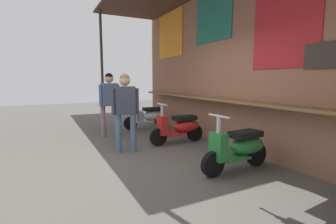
% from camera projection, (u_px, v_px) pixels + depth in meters
% --- Properties ---
extents(ground_plane, '(25.33, 25.33, 0.00)m').
position_uv_depth(ground_plane, '(156.00, 162.00, 4.52)').
color(ground_plane, '#56544F').
extents(market_stall_facade, '(9.04, 2.36, 3.77)m').
position_uv_depth(market_stall_facade, '(237.00, 52.00, 5.09)').
color(market_stall_facade, '#8C5B44').
rests_on(market_stall_facade, ground_plane).
extents(scooter_silver, '(0.49, 1.40, 0.97)m').
position_uv_depth(scooter_silver, '(149.00, 116.00, 7.56)').
color(scooter_silver, '#B2B5BA').
rests_on(scooter_silver, ground_plane).
extents(scooter_red, '(0.46, 1.40, 0.97)m').
position_uv_depth(scooter_red, '(180.00, 127.00, 5.83)').
color(scooter_red, red).
rests_on(scooter_red, ground_plane).
extents(scooter_green, '(0.48, 1.40, 0.97)m').
position_uv_depth(scooter_green, '(240.00, 147.00, 4.06)').
color(scooter_green, '#237533').
rests_on(scooter_green, ground_plane).
extents(shopper_with_handbag, '(0.31, 0.66, 1.63)m').
position_uv_depth(shopper_with_handbag, '(126.00, 105.00, 5.01)').
color(shopper_with_handbag, slate).
rests_on(shopper_with_handbag, ground_plane).
extents(shopper_browsing, '(0.36, 0.66, 1.68)m').
position_uv_depth(shopper_browsing, '(110.00, 98.00, 6.41)').
color(shopper_browsing, gray).
rests_on(shopper_browsing, ground_plane).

